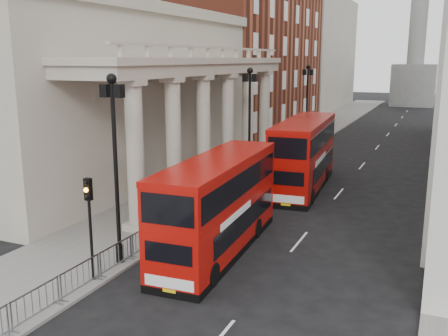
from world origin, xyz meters
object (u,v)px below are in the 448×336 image
Objects in this scene: lamp_post_north at (307,101)px; traffic_light at (89,210)px; lamp_post_mid at (250,118)px; pedestrian_c at (226,171)px; bus_near at (219,203)px; pedestrian_a at (161,189)px; monument_column at (419,21)px; pedestrian_b at (202,166)px; lamp_post_south at (115,157)px; bus_far at (304,153)px.

traffic_light is at bearing -89.83° from lamp_post_north.
lamp_post_mid is 4.38m from pedestrian_c.
bus_near is (3.39, -28.77, -2.54)m from lamp_post_north.
monument_column is at bearing 49.39° from pedestrian_a.
monument_column is 34.42× the size of pedestrian_c.
bus_near is at bearing -73.90° from pedestrian_a.
lamp_post_mid is 0.78× the size of bus_near.
bus_near reaches higher than pedestrian_a.
traffic_light is at bearing 112.44° from pedestrian_b.
lamp_post_south is 1.00× the size of lamp_post_mid.
bus_near is at bearing 129.57° from pedestrian_b.
pedestrian_a is at bearing 136.53° from bus_near.
pedestrian_a is 1.07× the size of pedestrian_b.
lamp_post_mid reaches higher than pedestrian_b.
lamp_post_mid is 13.45m from bus_near.
lamp_post_south is at bearing -90.00° from lamp_post_north.
lamp_post_north is 16.87m from pedestrian_b.
bus_near is (3.39, -12.77, -2.54)m from lamp_post_mid.
lamp_post_north reaches higher than traffic_light.
monument_column reaches higher than lamp_post_north.
pedestrian_c is (-8.37, -72.20, -15.07)m from monument_column.
lamp_post_north is 34.07m from traffic_light.
lamp_post_north is at bearing 90.17° from traffic_light.
bus_near is 5.66× the size of pedestrian_a.
bus_far is at bearing 14.73° from pedestrian_a.
traffic_light is 2.29× the size of pedestrian_a.
lamp_post_north is at bearing 93.46° from bus_near.
bus_near is (3.29, 5.25, -0.74)m from traffic_light.
monument_column is 6.51× the size of lamp_post_north.
monument_column is 81.31m from pedestrian_a.
monument_column is 4.73× the size of bus_far.
pedestrian_a is (-3.03, -23.34, -3.85)m from lamp_post_north.
monument_column is 85.92m from bus_near.
bus_far is 6.11× the size of pedestrian_a.
lamp_post_south and lamp_post_north have the same top height.
lamp_post_mid is at bearing 90.32° from traffic_light.
pedestrian_b is at bearing -98.28° from monument_column.
lamp_post_north is 16.78m from pedestrian_c.
lamp_post_south is at bearing 113.60° from pedestrian_b.
bus_near is 6.74× the size of pedestrian_c.
bus_near is at bearing -96.85° from bus_far.
pedestrian_b is 2.12m from pedestrian_c.
pedestrian_a is (-6.96, -7.85, -1.49)m from bus_far.
lamp_post_mid is at bearing 90.00° from lamp_post_south.
lamp_post_mid is at bearing 101.61° from bus_near.
monument_column is 88.94m from lamp_post_south.
monument_column is 72.79m from bus_far.
pedestrian_c is (-5.16, 12.57, -1.46)m from bus_near.
bus_far is 7.28× the size of pedestrian_c.
lamp_post_south and lamp_post_mid have the same top height.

